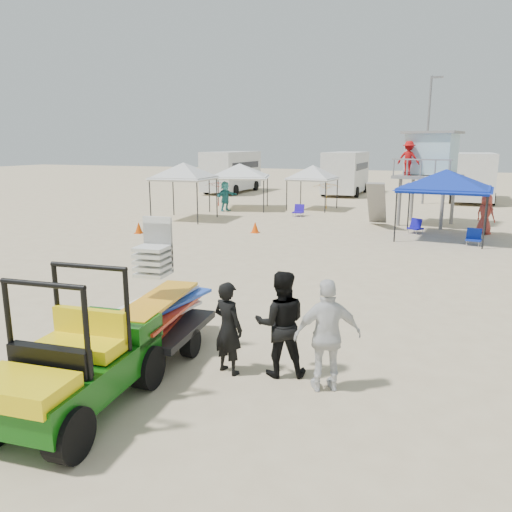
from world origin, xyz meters
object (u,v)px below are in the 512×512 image
(utility_cart, at_px, (70,351))
(surf_trailer, at_px, (159,306))
(lifeguard_tower, at_px, (428,157))
(man_left, at_px, (228,328))
(canopy_blue, at_px, (446,173))

(utility_cart, bearing_deg, surf_trailer, 89.84)
(surf_trailer, bearing_deg, lifeguard_tower, 78.14)
(surf_trailer, distance_m, lifeguard_tower, 18.46)
(utility_cart, relative_size, man_left, 1.77)
(lifeguard_tower, bearing_deg, surf_trailer, -101.86)
(man_left, xyz_separation_m, canopy_blue, (3.14, 14.59, 1.90))
(canopy_blue, bearing_deg, surf_trailer, -108.05)
(utility_cart, height_order, man_left, utility_cart)
(utility_cart, height_order, surf_trailer, surf_trailer)
(surf_trailer, height_order, man_left, surf_trailer)
(surf_trailer, height_order, canopy_blue, canopy_blue)
(canopy_blue, bearing_deg, man_left, -102.15)
(man_left, height_order, lifeguard_tower, lifeguard_tower)
(surf_trailer, bearing_deg, canopy_blue, 71.95)
(surf_trailer, xyz_separation_m, lifeguard_tower, (3.77, 17.92, 2.30))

